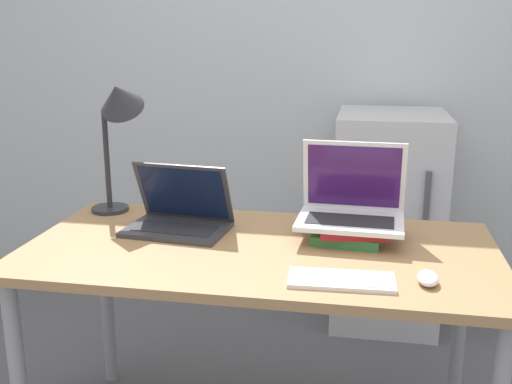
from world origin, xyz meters
The scene contains 9 objects.
wall_back centered at (0.00, 1.91, 1.35)m, with size 8.00×0.05×2.70m.
desk centered at (0.00, 0.38, 0.68)m, with size 1.50×0.76×0.76m.
laptop_left centered at (-0.30, 0.49, 0.80)m, with size 0.36×0.27×0.23m.
book_stack centered at (0.28, 0.51, 0.79)m, with size 0.25×0.27×0.06m.
laptop_on_books centered at (0.28, 0.53, 0.86)m, with size 0.35×0.26×0.26m.
wireless_keyboard centered at (0.27, 0.14, 0.76)m, with size 0.30×0.14×0.01m.
mouse centered at (0.50, 0.18, 0.77)m, with size 0.06×0.10×0.03m.
desk_lamp centered at (-0.57, 0.63, 1.14)m, with size 0.23×0.20×0.53m.
mini_fridge centered at (0.44, 1.52, 0.52)m, with size 0.51×0.60×1.05m.
Camera 1 is at (0.32, -1.40, 1.42)m, focal length 42.00 mm.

